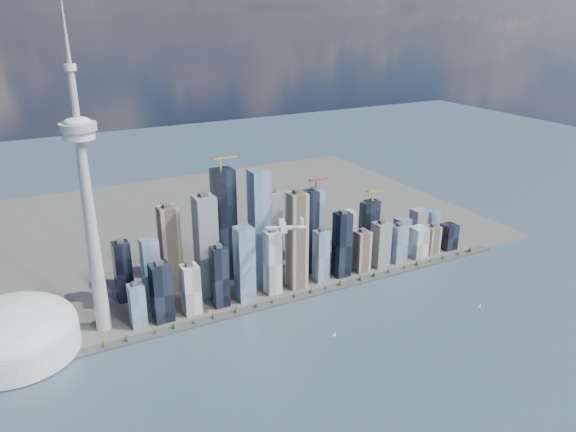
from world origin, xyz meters
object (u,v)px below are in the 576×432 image
dome_stadium (13,333)px  airplane (285,227)px  sailboat_west (334,334)px  needle_tower (88,201)px  sailboat_east (480,306)px

dome_stadium → airplane: 473.50m
airplane → sailboat_west: airplane is taller
needle_tower → dome_stadium: needle_tower is taller
needle_tower → sailboat_west: (342.01, -205.28, -232.36)m
needle_tower → sailboat_west: 461.63m
airplane → sailboat_west: 201.92m
sailboat_east → airplane: bearing=142.9°
dome_stadium → sailboat_west: (482.01, -195.28, -35.96)m
needle_tower → sailboat_east: size_ratio=56.69×
needle_tower → airplane: needle_tower is taller
sailboat_west → sailboat_east: sailboat_west is taller
airplane → needle_tower: bearing=-172.0°
sailboat_east → dome_stadium: bearing=152.7°
airplane → sailboat_west: size_ratio=7.01×
dome_stadium → sailboat_west: dome_stadium is taller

